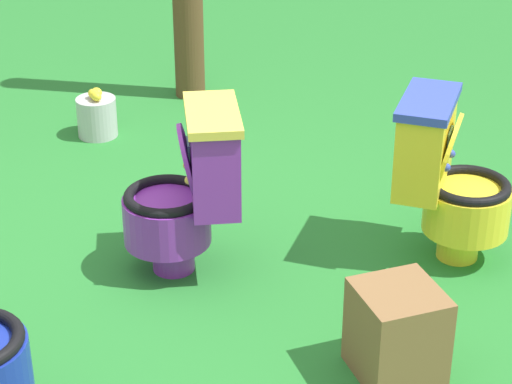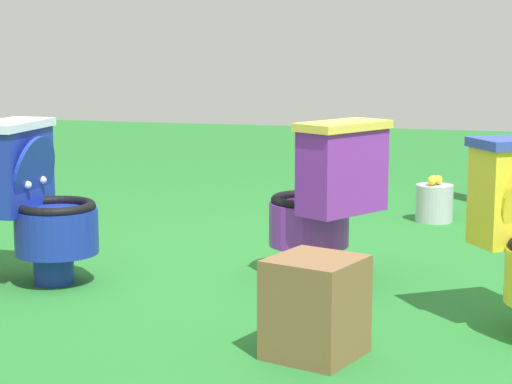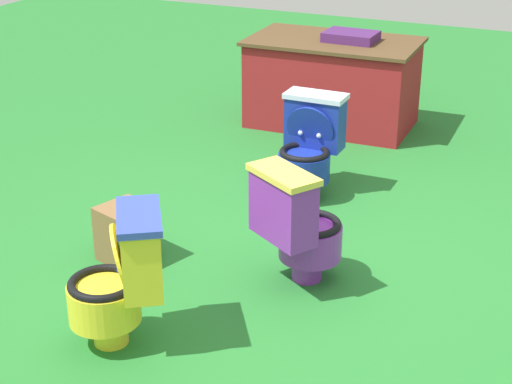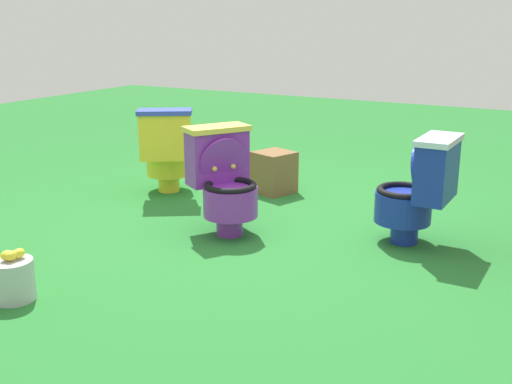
{
  "view_description": "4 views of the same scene",
  "coord_description": "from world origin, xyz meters",
  "px_view_note": "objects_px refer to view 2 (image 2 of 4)",
  "views": [
    {
      "loc": [
        -2.88,
        1.79,
        2.21
      ],
      "look_at": [
        -0.14,
        -0.37,
        0.4
      ],
      "focal_mm": 67.91,
      "sensor_mm": 36.0,
      "label": 1
    },
    {
      "loc": [
        -4.1,
        -0.97,
        1.12
      ],
      "look_at": [
        0.01,
        0.11,
        0.4
      ],
      "focal_mm": 67.05,
      "sensor_mm": 36.0,
      "label": 2
    },
    {
      "loc": [
        1.59,
        -4.1,
        2.44
      ],
      "look_at": [
        -0.26,
        0.01,
        0.43
      ],
      "focal_mm": 57.44,
      "sensor_mm": 36.0,
      "label": 3
    },
    {
      "loc": [
        3.59,
        2.02,
        1.45
      ],
      "look_at": [
        0.07,
        0.05,
        0.31
      ],
      "focal_mm": 43.98,
      "sensor_mm": 36.0,
      "label": 4
    }
  ],
  "objects_px": {
    "toilet_blue": "(36,201)",
    "lemon_bucket": "(434,202)",
    "toilet_purple": "(324,198)",
    "small_crate": "(315,307)"
  },
  "relations": [
    {
      "from": "toilet_blue",
      "to": "small_crate",
      "type": "relative_size",
      "value": 2.07
    },
    {
      "from": "small_crate",
      "to": "toilet_purple",
      "type": "bearing_deg",
      "value": 9.09
    },
    {
      "from": "toilet_blue",
      "to": "lemon_bucket",
      "type": "relative_size",
      "value": 2.63
    },
    {
      "from": "toilet_blue",
      "to": "toilet_purple",
      "type": "bearing_deg",
      "value": 108.38
    },
    {
      "from": "toilet_purple",
      "to": "small_crate",
      "type": "bearing_deg",
      "value": -139.13
    },
    {
      "from": "small_crate",
      "to": "lemon_bucket",
      "type": "relative_size",
      "value": 1.27
    },
    {
      "from": "toilet_purple",
      "to": "small_crate",
      "type": "xyz_separation_m",
      "value": [
        -1.05,
        -0.17,
        -0.2
      ]
    },
    {
      "from": "toilet_blue",
      "to": "lemon_bucket",
      "type": "xyz_separation_m",
      "value": [
        1.86,
        -1.62,
        -0.26
      ]
    },
    {
      "from": "small_crate",
      "to": "toilet_blue",
      "type": "bearing_deg",
      "value": 64.78
    },
    {
      "from": "toilet_purple",
      "to": "toilet_blue",
      "type": "bearing_deg",
      "value": 139.71
    }
  ]
}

